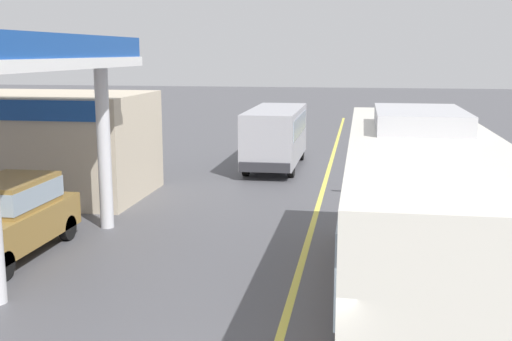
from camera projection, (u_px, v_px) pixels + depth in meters
The scene contains 6 objects.
ground at pixel (330, 166), 26.82m from camera, with size 120.00×120.00×0.00m, color #4C4C51.
lane_divider_stripe at pixel (322, 191), 21.97m from camera, with size 0.16×50.00×0.01m, color #D8CC4C.
coach_bus_main at pixel (420, 227), 11.14m from camera, with size 2.60×11.04×3.69m.
gas_station_roadside at pixel (6, 123), 19.00m from camera, with size 9.10×11.95×5.10m.
car_at_pump at pixel (8, 214), 14.85m from camera, with size 1.70×4.20×1.82m.
minibus_opposing_lane at pixel (276, 132), 26.21m from camera, with size 2.04×6.13×2.44m.
Camera 1 is at (1.23, -6.55, 4.73)m, focal length 44.73 mm.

